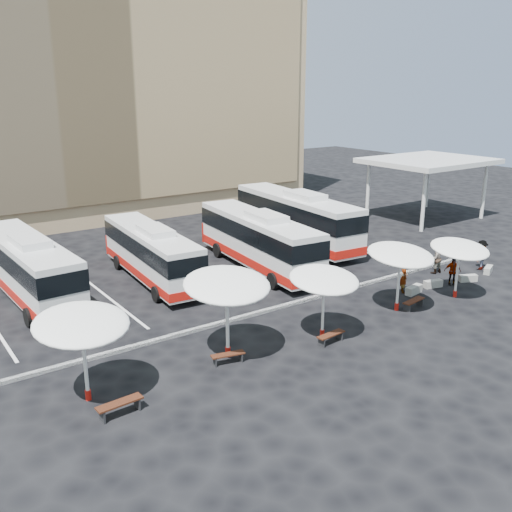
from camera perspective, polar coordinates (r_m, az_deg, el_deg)
ground at (r=29.18m, az=1.80°, el=-5.86°), size 120.00×120.00×0.00m
sandstone_building at (r=55.79m, az=-19.15°, el=17.32°), size 42.00×18.25×29.60m
service_canopy at (r=51.50m, az=16.86°, el=8.95°), size 10.00×8.00×5.20m
curb_divider at (r=29.52m, az=1.22°, el=-5.42°), size 34.00×0.25×0.15m
bay_lines at (r=35.48m, az=-5.99°, el=-1.77°), size 24.15×12.00×0.01m
bus_0 at (r=33.03m, az=-21.87°, el=-0.93°), size 2.99×11.62×3.66m
bus_1 at (r=34.24m, az=-10.45°, el=0.41°), size 3.11×10.91×3.42m
bus_2 at (r=35.94m, az=0.22°, el=1.74°), size 3.67×11.96×3.73m
bus_3 at (r=41.44m, az=4.01°, el=3.92°), size 3.68×12.80×4.01m
sunshade_0 at (r=21.35m, az=-17.06°, el=-6.56°), size 3.68×3.72×3.57m
sunshade_1 at (r=23.67m, az=-2.94°, el=-2.93°), size 4.19×4.23×3.82m
sunshade_2 at (r=25.79m, az=6.82°, el=-2.37°), size 3.42×3.46×3.31m
sunshade_3 at (r=29.62m, az=14.26°, el=0.09°), size 3.45×3.49×3.51m
sunshade_4 at (r=32.51m, az=19.70°, el=0.66°), size 3.64×3.67×3.24m
wood_bench_0 at (r=21.28m, az=-13.47°, el=-14.29°), size 1.70×0.55×0.51m
wood_bench_1 at (r=24.21m, az=-2.83°, el=-9.96°), size 1.49×0.69×0.44m
wood_bench_2 at (r=26.17m, az=7.50°, el=-7.93°), size 1.51×0.52×0.45m
wood_bench_3 at (r=30.90m, az=15.49°, el=-4.46°), size 1.56×0.63×0.46m
conc_bench_0 at (r=33.10m, az=15.50°, el=-3.27°), size 1.26×0.59×0.45m
conc_bench_1 at (r=34.44m, az=17.29°, el=-2.67°), size 1.18×0.64×0.42m
conc_bench_2 at (r=36.13m, az=20.44°, el=-2.09°), size 1.13×0.78×0.40m
conc_bench_3 at (r=38.22m, az=22.21°, el=-1.28°), size 1.14×0.76×0.41m
passenger_0 at (r=32.97m, az=14.57°, el=-2.06°), size 0.72×0.78×1.78m
passenger_1 at (r=36.86m, az=17.51°, el=-0.22°), size 1.00×0.83×1.90m
passenger_2 at (r=35.04m, az=19.06°, el=-1.44°), size 1.01×0.93×1.66m
passenger_3 at (r=38.56m, az=21.60°, el=0.10°), size 1.38×1.06×1.89m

